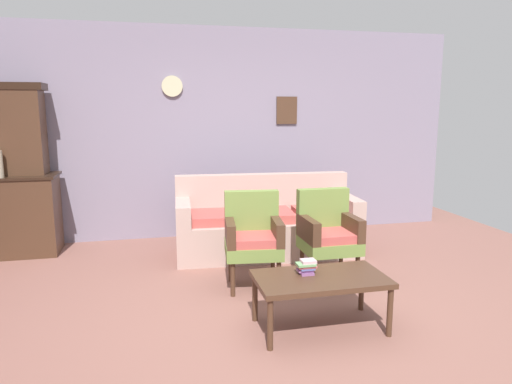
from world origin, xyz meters
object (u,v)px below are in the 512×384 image
at_px(floral_couch, 267,226).
at_px(armchair_near_cabinet, 328,232).
at_px(book_stack_on_table, 306,267).
at_px(coffee_table, 321,282).
at_px(armchair_by_doorway, 253,235).
at_px(side_cabinet, 7,215).

relative_size(floral_couch, armchair_near_cabinet, 2.37).
bearing_deg(book_stack_on_table, floral_couch, 85.06).
bearing_deg(armchair_near_cabinet, coffee_table, -114.39).
relative_size(armchair_by_doorway, armchair_near_cabinet, 1.00).
height_order(side_cabinet, book_stack_on_table, side_cabinet).
distance_m(armchair_by_doorway, coffee_table, 1.04).
relative_size(armchair_by_doorway, book_stack_on_table, 5.88).
bearing_deg(coffee_table, side_cabinet, 138.06).
bearing_deg(coffee_table, floral_couch, 87.86).
distance_m(side_cabinet, coffee_table, 3.84).
bearing_deg(armchair_near_cabinet, book_stack_on_table, -120.80).
relative_size(side_cabinet, armchair_near_cabinet, 1.28).
bearing_deg(side_cabinet, coffee_table, -41.94).
height_order(floral_couch, book_stack_on_table, floral_couch).
height_order(floral_couch, armchair_near_cabinet, same).
bearing_deg(book_stack_on_table, side_cabinet, 137.97).
height_order(armchair_near_cabinet, book_stack_on_table, armchair_near_cabinet).
bearing_deg(coffee_table, armchair_by_doorway, 107.47).
bearing_deg(coffee_table, armchair_near_cabinet, 65.61).
height_order(armchair_near_cabinet, coffee_table, armchair_near_cabinet).
distance_m(side_cabinet, book_stack_on_table, 3.72).
xyz_separation_m(side_cabinet, coffee_table, (2.85, -2.56, -0.09)).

